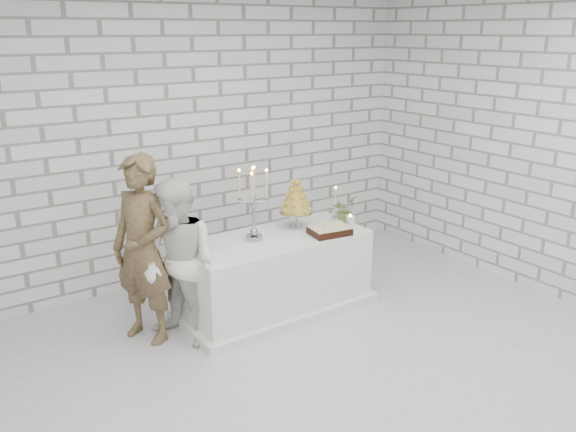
# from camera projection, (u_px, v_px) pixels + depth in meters

# --- Properties ---
(ground) EXTENTS (6.00, 5.00, 0.01)m
(ground) POSITION_uv_depth(u_px,v_px,m) (311.00, 382.00, 4.60)
(ground) COLOR silver
(ground) RESTS_ON ground
(wall_back) EXTENTS (6.00, 0.01, 3.00)m
(wall_back) POSITION_uv_depth(u_px,v_px,m) (170.00, 144.00, 6.11)
(wall_back) COLOR white
(wall_back) RESTS_ON ground
(wall_right) EXTENTS (0.01, 5.00, 3.00)m
(wall_right) POSITION_uv_depth(u_px,v_px,m) (556.00, 151.00, 5.77)
(wall_right) COLOR white
(wall_right) RESTS_ON ground
(cake_table) EXTENTS (1.80, 0.80, 0.75)m
(cake_table) POSITION_uv_depth(u_px,v_px,m) (275.00, 273.00, 5.71)
(cake_table) COLOR white
(cake_table) RESTS_ON ground
(groom) EXTENTS (0.64, 0.73, 1.67)m
(groom) POSITION_uv_depth(u_px,v_px,m) (143.00, 250.00, 5.03)
(groom) COLOR #483621
(groom) RESTS_ON ground
(bride) EXTENTS (0.77, 0.86, 1.47)m
(bride) POSITION_uv_depth(u_px,v_px,m) (180.00, 264.00, 4.99)
(bride) COLOR white
(bride) RESTS_ON ground
(candelabra) EXTENTS (0.33, 0.33, 0.71)m
(candelabra) POSITION_uv_depth(u_px,v_px,m) (253.00, 204.00, 5.41)
(candelabra) COLOR #93939C
(candelabra) RESTS_ON cake_table
(croquembouche) EXTENTS (0.42, 0.42, 0.52)m
(croquembouche) POSITION_uv_depth(u_px,v_px,m) (296.00, 202.00, 5.80)
(croquembouche) COLOR #B48D2C
(croquembouche) RESTS_ON cake_table
(chocolate_cake) EXTENTS (0.41, 0.32, 0.08)m
(chocolate_cake) POSITION_uv_depth(u_px,v_px,m) (330.00, 230.00, 5.65)
(chocolate_cake) COLOR black
(chocolate_cake) RESTS_ON cake_table
(pillar_candle) EXTENTS (0.10, 0.10, 0.12)m
(pillar_candle) POSITION_uv_depth(u_px,v_px,m) (350.00, 222.00, 5.84)
(pillar_candle) COLOR white
(pillar_candle) RESTS_ON cake_table
(extra_taper) EXTENTS (0.06, 0.06, 0.32)m
(extra_taper) POSITION_uv_depth(u_px,v_px,m) (335.00, 203.00, 6.12)
(extra_taper) COLOR beige
(extra_taper) RESTS_ON cake_table
(flowers) EXTENTS (0.32, 0.30, 0.28)m
(flowers) POSITION_uv_depth(u_px,v_px,m) (344.00, 210.00, 5.96)
(flowers) COLOR #36712E
(flowers) RESTS_ON cake_table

